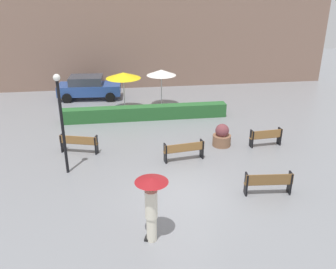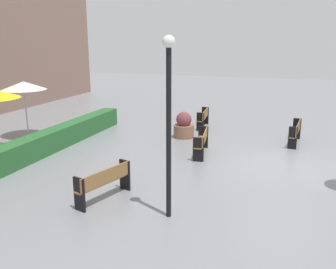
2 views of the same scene
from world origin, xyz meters
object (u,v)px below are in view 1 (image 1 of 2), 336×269
bench_near_right (269,182)px  pedestrian_with_umbrella (151,200)px  bench_far_left (79,142)px  bench_mid_center (184,150)px  lamp_post (61,115)px  patio_umbrella_yellow (123,75)px  parked_car (89,87)px  patio_umbrella_white (161,73)px  planter_pot (222,136)px  bench_far_right (266,136)px

bench_near_right → pedestrian_with_umbrella: pedestrian_with_umbrella is taller
bench_far_left → bench_near_right: bearing=-32.8°
bench_mid_center → bench_near_right: (2.62, -3.26, 0.01)m
bench_mid_center → bench_far_left: bearing=162.7°
lamp_post → patio_umbrella_yellow: lamp_post is taller
pedestrian_with_umbrella → parked_car: size_ratio=0.51×
bench_near_right → bench_far_left: bench_near_right is taller
patio_umbrella_white → bench_near_right: bearing=-76.4°
lamp_post → patio_umbrella_yellow: bearing=70.9°
bench_mid_center → patio_umbrella_yellow: patio_umbrella_yellow is taller
bench_near_right → bench_far_left: (-7.35, 4.73, -0.00)m
bench_mid_center → patio_umbrella_white: bearing=90.3°
bench_far_left → planter_pot: 6.86m
bench_far_left → pedestrian_with_umbrella: pedestrian_with_umbrella is taller
bench_far_left → pedestrian_with_umbrella: 7.31m
pedestrian_with_umbrella → patio_umbrella_yellow: size_ratio=0.89×
parked_car → patio_umbrella_white: bearing=-28.1°
bench_far_right → bench_mid_center: bearing=-167.3°
pedestrian_with_umbrella → planter_pot: bearing=58.0°
bench_far_right → patio_umbrella_yellow: patio_umbrella_yellow is taller
pedestrian_with_umbrella → patio_umbrella_yellow: patio_umbrella_yellow is taller
bench_near_right → parked_car: size_ratio=0.42×
bench_far_right → pedestrian_with_umbrella: 8.82m
bench_near_right → planter_pot: bearing=96.1°
pedestrian_with_umbrella → lamp_post: lamp_post is taller
bench_near_right → pedestrian_with_umbrella: bearing=-156.7°
bench_mid_center → bench_far_right: size_ratio=1.16×
patio_umbrella_yellow → patio_umbrella_white: 2.42m
bench_far_left → pedestrian_with_umbrella: bearing=-67.6°
bench_near_right → lamp_post: 8.44m
bench_near_right → planter_pot: planter_pot is taller
pedestrian_with_umbrella → lamp_post: (-3.10, 4.81, 1.14)m
bench_far_left → patio_umbrella_white: size_ratio=0.74×
bench_far_left → lamp_post: bearing=-100.2°
patio_umbrella_yellow → patio_umbrella_white: (2.37, 0.49, -0.02)m
pedestrian_with_umbrella → patio_umbrella_yellow: bearing=92.1°
pedestrian_with_umbrella → patio_umbrella_yellow: (-0.45, 12.47, 0.83)m
bench_far_left → parked_car: parked_car is taller
bench_mid_center → parked_car: parked_car is taller
patio_umbrella_yellow → bench_mid_center: bearing=-71.5°
patio_umbrella_white → bench_far_right: bearing=-57.7°
lamp_post → patio_umbrella_white: bearing=58.3°
pedestrian_with_umbrella → planter_pot: (4.10, 6.56, -0.94)m
planter_pot → patio_umbrella_yellow: 7.66m
bench_far_left → patio_umbrella_white: patio_umbrella_white is taller
patio_umbrella_yellow → patio_umbrella_white: size_ratio=1.01×
bench_far_left → patio_umbrella_white: 8.00m
bench_near_right → parked_car: 15.38m
planter_pot → lamp_post: 7.69m
planter_pot → parked_car: size_ratio=0.26×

